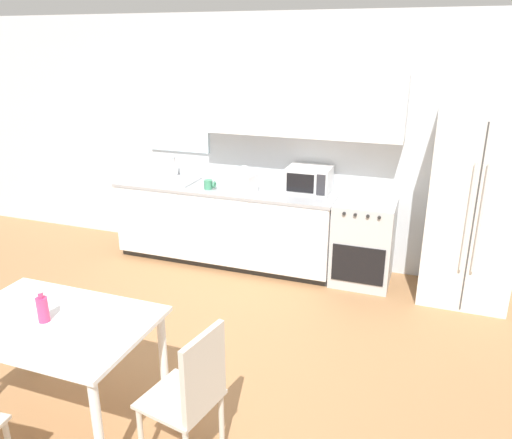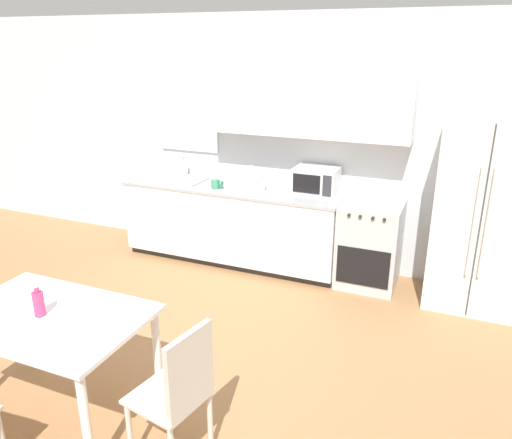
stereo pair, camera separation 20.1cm
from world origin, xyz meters
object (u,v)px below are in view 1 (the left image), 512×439
at_px(oven_range, 363,242).
at_px(refrigerator, 472,210).
at_px(dining_table, 54,335).
at_px(drink_bottle, 43,308).
at_px(dining_chair_side, 193,391).
at_px(coffee_mug, 209,185).
at_px(microwave, 309,180).

relative_size(oven_range, refrigerator, 0.49).
xyz_separation_m(dining_table, drink_bottle, (-0.04, -0.02, 0.19)).
xyz_separation_m(dining_table, dining_chair_side, (1.00, -0.05, -0.12)).
xyz_separation_m(oven_range, coffee_mug, (-1.67, -0.16, 0.50)).
relative_size(refrigerator, drink_bottle, 8.18).
relative_size(oven_range, dining_chair_side, 0.95).
relative_size(coffee_mug, dining_table, 0.10).
bearing_deg(microwave, dining_chair_side, -88.53).
relative_size(refrigerator, dining_table, 1.45).
xyz_separation_m(oven_range, dining_table, (-1.55, -2.77, 0.22)).
bearing_deg(drink_bottle, coffee_mug, 91.85).
height_order(refrigerator, coffee_mug, refrigerator).
distance_m(microwave, dining_chair_side, 2.97).
xyz_separation_m(refrigerator, coffee_mug, (-2.65, -0.14, 0.03)).
height_order(refrigerator, dining_table, refrigerator).
bearing_deg(microwave, coffee_mug, -165.68).
bearing_deg(drink_bottle, dining_chair_side, -1.95).
relative_size(dining_chair_side, drink_bottle, 4.20).
bearing_deg(dining_chair_side, dining_table, 97.89).
xyz_separation_m(coffee_mug, dining_chair_side, (1.12, -2.66, -0.40)).
distance_m(oven_range, drink_bottle, 3.23).
bearing_deg(coffee_mug, dining_table, -87.29).
xyz_separation_m(oven_range, drink_bottle, (-1.59, -2.79, 0.41)).
height_order(refrigerator, dining_chair_side, refrigerator).
bearing_deg(drink_bottle, oven_range, 60.31).
bearing_deg(dining_chair_side, drink_bottle, 99.01).
bearing_deg(dining_table, oven_range, 60.75).
distance_m(microwave, drink_bottle, 3.05).
bearing_deg(refrigerator, oven_range, 178.46).
height_order(coffee_mug, dining_chair_side, coffee_mug).
bearing_deg(dining_table, coffee_mug, 92.71).
bearing_deg(dining_chair_side, microwave, 12.43).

